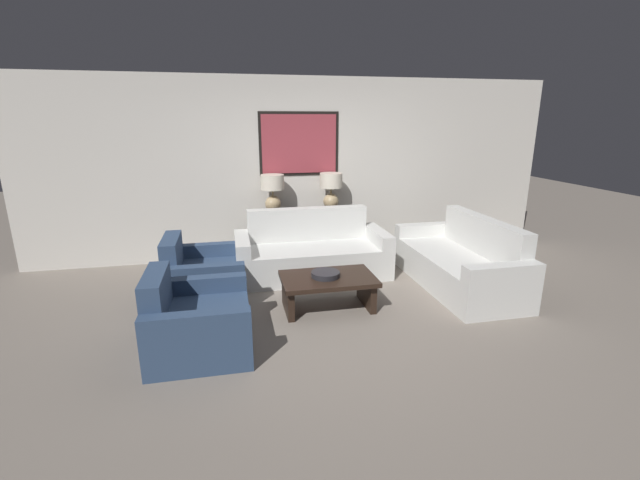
{
  "coord_description": "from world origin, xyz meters",
  "views": [
    {
      "loc": [
        -1.05,
        -4.08,
        2.06
      ],
      "look_at": [
        -0.01,
        0.75,
        0.65
      ],
      "focal_mm": 24.0,
      "sensor_mm": 36.0,
      "label": 1
    }
  ],
  "objects": [
    {
      "name": "ground_plane",
      "position": [
        0.0,
        0.0,
        0.0
      ],
      "size": [
        20.0,
        20.0,
        0.0
      ],
      "primitive_type": "plane",
      "color": "slate"
    },
    {
      "name": "back_wall",
      "position": [
        0.0,
        2.31,
        1.33
      ],
      "size": [
        7.93,
        0.12,
        2.65
      ],
      "color": "beige",
      "rests_on": "ground_plane"
    },
    {
      "name": "console_table",
      "position": [
        0.0,
        2.04,
        0.36
      ],
      "size": [
        1.37,
        0.39,
        0.73
      ],
      "color": "black",
      "rests_on": "ground_plane"
    },
    {
      "name": "table_lamp_left",
      "position": [
        -0.43,
        2.04,
        1.07
      ],
      "size": [
        0.33,
        0.33,
        0.56
      ],
      "color": "tan",
      "rests_on": "console_table"
    },
    {
      "name": "table_lamp_right",
      "position": [
        0.43,
        2.04,
        1.07
      ],
      "size": [
        0.33,
        0.33,
        0.56
      ],
      "color": "tan",
      "rests_on": "console_table"
    },
    {
      "name": "couch_by_back_wall",
      "position": [
        0.0,
        1.34,
        0.29
      ],
      "size": [
        2.02,
        0.88,
        0.87
      ],
      "color": "silver",
      "rests_on": "ground_plane"
    },
    {
      "name": "couch_by_side",
      "position": [
        1.77,
        0.56,
        0.29
      ],
      "size": [
        0.88,
        2.02,
        0.87
      ],
      "color": "silver",
      "rests_on": "ground_plane"
    },
    {
      "name": "coffee_table",
      "position": [
        -0.03,
        0.22,
        0.28
      ],
      "size": [
        1.03,
        0.65,
        0.38
      ],
      "color": "black",
      "rests_on": "ground_plane"
    },
    {
      "name": "decorative_bowl",
      "position": [
        -0.06,
        0.22,
        0.41
      ],
      "size": [
        0.32,
        0.32,
        0.06
      ],
      "color": "#232328",
      "rests_on": "coffee_table"
    },
    {
      "name": "armchair_near_back_wall",
      "position": [
        -1.41,
        0.81,
        0.26
      ],
      "size": [
        0.89,
        0.98,
        0.76
      ],
      "color": "navy",
      "rests_on": "ground_plane"
    },
    {
      "name": "armchair_near_camera",
      "position": [
        -1.41,
        -0.38,
        0.26
      ],
      "size": [
        0.89,
        0.98,
        0.76
      ],
      "color": "navy",
      "rests_on": "ground_plane"
    }
  ]
}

